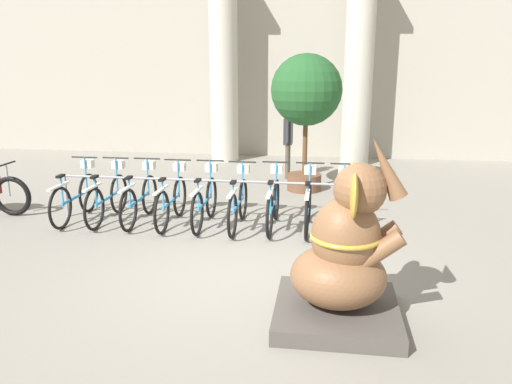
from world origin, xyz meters
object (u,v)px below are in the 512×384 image
(elephant_statue, at_px, (344,260))
(potted_tree, at_px, (306,95))
(bicycle_0, at_px, (76,196))
(bicycle_7, at_px, (308,204))
(bicycle_8, at_px, (344,206))
(person_pedestrian, at_px, (288,136))
(bicycle_4, at_px, (205,201))
(bicycle_1, at_px, (108,197))
(bicycle_5, at_px, (238,203))
(bicycle_2, at_px, (140,198))
(bicycle_3, at_px, (172,200))
(bicycle_6, at_px, (273,203))

(elephant_statue, xyz_separation_m, potted_tree, (-0.67, 5.59, 1.34))
(potted_tree, bearing_deg, bicycle_0, -145.52)
(bicycle_7, xyz_separation_m, potted_tree, (-0.19, 2.60, 1.60))
(bicycle_8, height_order, person_pedestrian, person_pedestrian)
(bicycle_4, bearing_deg, potted_tree, 59.62)
(bicycle_1, height_order, potted_tree, potted_tree)
(bicycle_8, bearing_deg, bicycle_7, -180.00)
(bicycle_5, relative_size, bicycle_8, 1.00)
(bicycle_2, xyz_separation_m, bicycle_4, (1.15, -0.03, 0.00))
(bicycle_0, relative_size, bicycle_3, 1.00)
(elephant_statue, bearing_deg, bicycle_8, 88.15)
(bicycle_1, relative_size, bicycle_8, 1.00)
(bicycle_1, height_order, bicycle_3, same)
(potted_tree, bearing_deg, bicycle_6, -98.49)
(bicycle_0, bearing_deg, bicycle_6, 0.69)
(bicycle_6, bearing_deg, bicycle_2, -179.96)
(bicycle_0, height_order, bicycle_2, same)
(bicycle_7, relative_size, potted_tree, 0.60)
(bicycle_0, height_order, bicycle_4, same)
(bicycle_0, relative_size, person_pedestrian, 1.03)
(elephant_statue, bearing_deg, bicycle_1, 143.07)
(bicycle_6, relative_size, bicycle_7, 1.00)
(potted_tree, bearing_deg, person_pedestrian, 111.74)
(bicycle_8, height_order, elephant_statue, elephant_statue)
(bicycle_5, relative_size, elephant_statue, 0.85)
(bicycle_1, xyz_separation_m, elephant_statue, (3.94, -2.96, 0.26))
(bicycle_6, distance_m, person_pedestrian, 3.77)
(bicycle_7, bearing_deg, person_pedestrian, 99.71)
(bicycle_2, xyz_separation_m, potted_tree, (2.70, 2.60, 1.60))
(bicycle_6, distance_m, elephant_statue, 3.18)
(bicycle_4, distance_m, elephant_statue, 3.70)
(bicycle_0, distance_m, bicycle_3, 1.73)
(bicycle_8, xyz_separation_m, person_pedestrian, (-1.21, 3.72, 0.58))
(bicycle_2, bearing_deg, bicycle_8, 0.08)
(elephant_statue, height_order, person_pedestrian, elephant_statue)
(bicycle_7, bearing_deg, elephant_statue, -80.86)
(bicycle_0, xyz_separation_m, bicycle_2, (1.15, 0.04, 0.00))
(person_pedestrian, bearing_deg, elephant_statue, -80.54)
(bicycle_1, bearing_deg, bicycle_6, 0.37)
(bicycle_2, xyz_separation_m, person_pedestrian, (2.25, 3.73, 0.58))
(bicycle_7, bearing_deg, potted_tree, 94.15)
(bicycle_2, relative_size, person_pedestrian, 1.03)
(bicycle_6, xyz_separation_m, elephant_statue, (1.06, -2.98, 0.26))
(bicycle_0, height_order, bicycle_8, same)
(bicycle_6, bearing_deg, bicycle_3, -178.63)
(bicycle_2, bearing_deg, bicycle_0, -177.99)
(bicycle_3, bearing_deg, bicycle_6, 1.37)
(bicycle_5, bearing_deg, bicycle_1, 178.72)
(bicycle_5, bearing_deg, bicycle_8, 2.43)
(bicycle_6, height_order, person_pedestrian, person_pedestrian)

